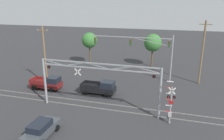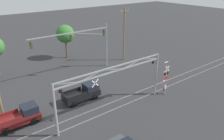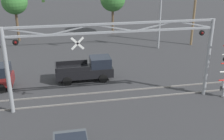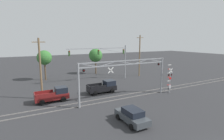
{
  "view_description": "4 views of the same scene",
  "coord_description": "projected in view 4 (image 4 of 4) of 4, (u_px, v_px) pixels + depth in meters",
  "views": [
    {
      "loc": [
        8.15,
        -6.99,
        12.44
      ],
      "look_at": [
        1.01,
        17.65,
        4.46
      ],
      "focal_mm": 35.0,
      "sensor_mm": 36.0,
      "label": 1
    },
    {
      "loc": [
        -13.37,
        -2.21,
        14.94
      ],
      "look_at": [
        2.17,
        18.52,
        3.81
      ],
      "focal_mm": 35.0,
      "sensor_mm": 36.0,
      "label": 2
    },
    {
      "loc": [
        -3.72,
        -2.53,
        9.64
      ],
      "look_at": [
        0.14,
        16.88,
        1.95
      ],
      "focal_mm": 45.0,
      "sensor_mm": 36.0,
      "label": 3
    },
    {
      "loc": [
        -13.57,
        -5.73,
        8.73
      ],
      "look_at": [
        -0.6,
        18.38,
        4.03
      ],
      "focal_mm": 28.0,
      "sensor_mm": 36.0,
      "label": 4
    }
  ],
  "objects": [
    {
      "name": "background_tree_beyond_span",
      "position": [
        96.0,
        55.0,
        45.1
      ],
      "size": [
        3.47,
        3.47,
        6.58
      ],
      "color": "brown",
      "rests_on": "ground_plane"
    },
    {
      "name": "traffic_signal_span",
      "position": [
        111.0,
        56.0,
        37.99
      ],
      "size": [
        13.43,
        0.39,
        7.62
      ],
      "color": "gray",
      "rests_on": "ground_plane"
    },
    {
      "name": "crossing_gantry",
      "position": [
        125.0,
        73.0,
        25.43
      ],
      "size": [
        14.46,
        0.3,
        5.88
      ],
      "color": "gray",
      "rests_on": "ground_plane"
    },
    {
      "name": "crossing_signal_mast",
      "position": [
        170.0,
        81.0,
        29.01
      ],
      "size": [
        1.01,
        0.35,
        4.78
      ],
      "color": "gray",
      "rests_on": "ground_plane"
    },
    {
      "name": "rail_track_far",
      "position": [
        119.0,
        96.0,
        27.6
      ],
      "size": [
        80.0,
        0.08,
        0.1
      ],
      "primitive_type": "cube",
      "color": "gray",
      "rests_on": "ground_plane"
    },
    {
      "name": "utility_pole_right",
      "position": [
        140.0,
        55.0,
        42.31
      ],
      "size": [
        1.8,
        0.28,
        9.91
      ],
      "color": "brown",
      "rests_on": "ground_plane"
    },
    {
      "name": "sedan_waiting",
      "position": [
        132.0,
        116.0,
        18.53
      ],
      "size": [
        2.06,
        4.34,
        1.62
      ],
      "color": "#3D4247",
      "rests_on": "ground_plane"
    },
    {
      "name": "utility_pole_left",
      "position": [
        40.0,
        68.0,
        25.58
      ],
      "size": [
        1.8,
        0.28,
        9.06
      ],
      "color": "brown",
      "rests_on": "ground_plane"
    },
    {
      "name": "pickup_truck_lead",
      "position": [
        103.0,
        87.0,
        29.33
      ],
      "size": [
        4.86,
        2.09,
        1.99
      ],
      "color": "black",
      "rests_on": "ground_plane"
    },
    {
      "name": "rail_track_near",
      "position": [
        124.0,
        98.0,
        26.35
      ],
      "size": [
        80.0,
        0.08,
        0.1
      ],
      "primitive_type": "cube",
      "color": "gray",
      "rests_on": "ground_plane"
    },
    {
      "name": "pickup_truck_following",
      "position": [
        54.0,
        95.0,
        25.15
      ],
      "size": [
        4.63,
        2.09,
        1.99
      ],
      "color": "maroon",
      "rests_on": "ground_plane"
    },
    {
      "name": "background_tree_far_left_verge",
      "position": [
        44.0,
        58.0,
        37.77
      ],
      "size": [
        3.16,
        3.16,
        6.58
      ],
      "color": "brown",
      "rests_on": "ground_plane"
    }
  ]
}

